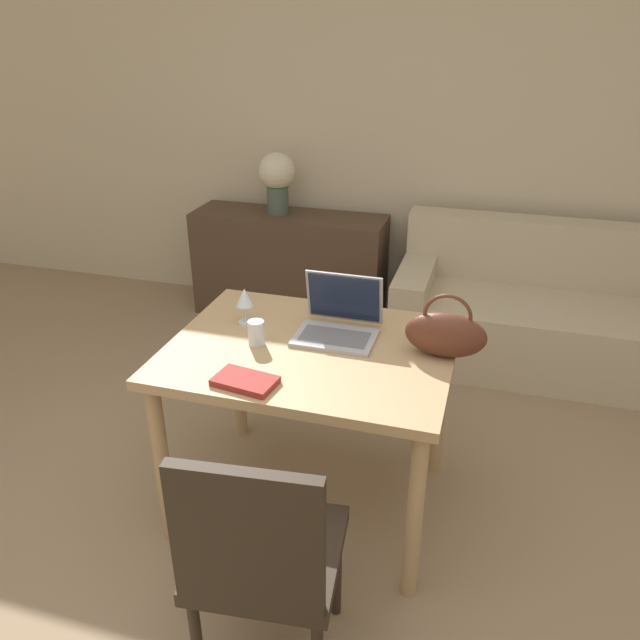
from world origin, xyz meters
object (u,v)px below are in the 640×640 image
object	(u,v)px
drinking_glass	(256,333)
handbag	(446,334)
laptop	(339,319)
chair	(261,555)
couch	(543,317)
flower_vase	(277,178)
wine_glass	(245,299)

from	to	relation	value
drinking_glass	handbag	world-z (taller)	handbag
laptop	handbag	size ratio (longest dim) A/B	1.05
chair	drinking_glass	distance (m)	0.88
couch	handbag	world-z (taller)	handbag
chair	flower_vase	bearing A→B (deg)	102.60
couch	drinking_glass	world-z (taller)	drinking_glass
wine_glass	flower_vase	xyz separation A→B (m)	(-0.47, 1.70, 0.09)
flower_vase	chair	bearing A→B (deg)	-71.20
laptop	wine_glass	xyz separation A→B (m)	(-0.40, -0.02, 0.05)
chair	handbag	distance (m)	1.03
chair	handbag	bearing A→B (deg)	59.09
wine_glass	handbag	world-z (taller)	handbag
drinking_glass	flower_vase	world-z (taller)	flower_vase
couch	wine_glass	bearing A→B (deg)	-131.26
couch	flower_vase	world-z (taller)	flower_vase
chair	handbag	size ratio (longest dim) A/B	3.03
chair	handbag	xyz separation A→B (m)	(0.41, 0.88, 0.35)
wine_glass	flower_vase	bearing A→B (deg)	105.58
handbag	flower_vase	distance (m)	2.18
chair	laptop	bearing A→B (deg)	85.21
drinking_glass	flower_vase	bearing A→B (deg)	107.51
couch	flower_vase	xyz separation A→B (m)	(-1.78, 0.21, 0.69)
flower_vase	couch	bearing A→B (deg)	-6.79
handbag	wine_glass	bearing A→B (deg)	176.39
chair	wine_glass	size ratio (longest dim) A/B	5.93
handbag	flower_vase	xyz separation A→B (m)	(-1.30, 1.75, 0.11)
couch	drinking_glass	distance (m)	2.10
handbag	flower_vase	size ratio (longest dim) A/B	0.75
couch	chair	bearing A→B (deg)	-109.94
laptop	drinking_glass	bearing A→B (deg)	-146.36
handbag	chair	bearing A→B (deg)	-114.71
chair	flower_vase	xyz separation A→B (m)	(-0.90, 2.63, 0.46)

